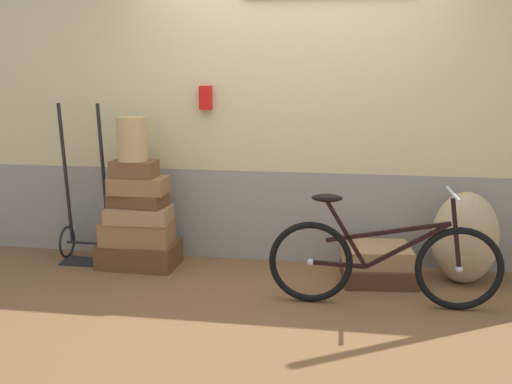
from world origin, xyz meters
TOP-DOWN VIEW (x-y plane):
  - ground at (0.00, 0.00)m, footprint 8.47×5.20m
  - station_building at (0.01, 0.85)m, footprint 6.47×0.74m
  - suitcase_0 at (-1.26, 0.41)m, footprint 0.68×0.42m
  - suitcase_1 at (-1.25, 0.39)m, footprint 0.60×0.36m
  - suitcase_2 at (-1.23, 0.38)m, footprint 0.54×0.34m
  - suitcase_3 at (-1.24, 0.40)m, footprint 0.49×0.32m
  - suitcase_4 at (-1.23, 0.39)m, footprint 0.47×0.27m
  - suitcase_5 at (-1.26, 0.39)m, footprint 0.37×0.24m
  - suitcase_6 at (0.76, 0.38)m, footprint 0.62×0.54m
  - suitcase_7 at (0.74, 0.39)m, footprint 0.58×0.49m
  - wicker_basket at (-1.26, 0.38)m, footprint 0.25×0.25m
  - luggage_trolley at (-1.77, 0.52)m, footprint 0.44×0.37m
  - burlap_sack at (1.43, 0.46)m, footprint 0.51×0.44m
  - bicycle at (0.77, -0.13)m, footprint 1.64×0.46m

SIDE VIEW (x-z plane):
  - ground at x=0.00m, z-range -0.06..0.00m
  - suitcase_6 at x=0.76m, z-range 0.00..0.14m
  - suitcase_0 at x=-1.26m, z-range 0.00..0.21m
  - suitcase_7 at x=0.74m, z-range 0.14..0.29m
  - suitcase_1 at x=-1.25m, z-range 0.21..0.41m
  - luggage_trolley at x=-1.77m, z-range -0.37..1.01m
  - bicycle at x=0.77m, z-range -0.09..0.76m
  - burlap_sack at x=1.43m, z-range 0.00..0.74m
  - suitcase_2 at x=-1.23m, z-range 0.41..0.53m
  - suitcase_3 at x=-1.24m, z-range 0.53..0.65m
  - suitcase_4 at x=-1.23m, z-range 0.65..0.79m
  - suitcase_5 at x=-1.26m, z-range 0.79..0.93m
  - wicker_basket at x=-1.26m, z-range 0.93..1.29m
  - station_building at x=0.01m, z-range 0.00..2.51m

